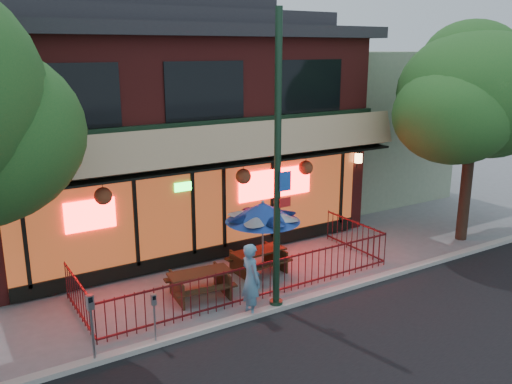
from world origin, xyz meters
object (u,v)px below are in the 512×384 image
(street_tree_right, at_px, (475,87))
(parking_meter_near, at_px, (154,311))
(street_light, at_px, (277,183))
(picnic_table_right, at_px, (259,258))
(picnic_table_left, at_px, (200,281))
(pedestrian, at_px, (251,280))
(patio_umbrella, at_px, (263,212))
(parking_meter_far, at_px, (91,318))

(street_tree_right, relative_size, parking_meter_near, 5.91)
(street_light, relative_size, picnic_table_right, 4.39)
(street_tree_right, bearing_deg, picnic_table_right, 171.36)
(picnic_table_left, xyz_separation_m, parking_meter_near, (-1.84, -1.62, 0.36))
(picnic_table_right, bearing_deg, pedestrian, -126.02)
(picnic_table_left, xyz_separation_m, patio_umbrella, (1.89, 0.02, 1.50))
(street_light, relative_size, pedestrian, 3.94)
(picnic_table_left, xyz_separation_m, parking_meter_far, (-3.14, -1.62, 0.57))
(picnic_table_left, bearing_deg, parking_meter_near, -138.65)
(patio_umbrella, bearing_deg, pedestrian, -130.34)
(street_tree_right, bearing_deg, parking_meter_far, -175.11)
(pedestrian, height_order, parking_meter_near, pedestrian)
(street_tree_right, relative_size, picnic_table_left, 4.15)
(picnic_table_left, distance_m, picnic_table_right, 2.16)
(parking_meter_near, distance_m, parking_meter_far, 1.31)
(picnic_table_right, bearing_deg, patio_umbrella, -110.72)
(parking_meter_far, bearing_deg, pedestrian, 1.99)
(pedestrian, relative_size, parking_meter_near, 1.50)
(street_light, distance_m, pedestrian, 2.36)
(picnic_table_right, xyz_separation_m, parking_meter_near, (-3.94, -2.17, 0.37))
(parking_meter_near, bearing_deg, picnic_table_right, 28.83)
(street_light, xyz_separation_m, parking_meter_far, (-4.43, -0.08, -2.13))
(street_tree_right, bearing_deg, picnic_table_left, 176.60)
(street_tree_right, relative_size, parking_meter_far, 4.68)
(picnic_table_right, height_order, parking_meter_near, parking_meter_near)
(parking_meter_near, relative_size, parking_meter_far, 0.79)
(patio_umbrella, xyz_separation_m, parking_meter_near, (-3.74, -1.64, -1.14))
(pedestrian, relative_size, parking_meter_far, 1.19)
(patio_umbrella, distance_m, parking_meter_near, 4.24)
(street_light, height_order, parking_meter_near, street_light)
(picnic_table_right, relative_size, parking_meter_near, 1.34)
(street_light, distance_m, parking_meter_near, 3.92)
(street_tree_right, relative_size, patio_umbrella, 3.08)
(parking_meter_near, bearing_deg, patio_umbrella, 23.67)
(pedestrian, bearing_deg, street_light, -93.40)
(picnic_table_left, distance_m, parking_meter_near, 2.48)
(parking_meter_near, bearing_deg, pedestrian, 3.04)
(picnic_table_left, height_order, patio_umbrella, patio_umbrella)
(patio_umbrella, distance_m, parking_meter_far, 5.37)
(street_light, height_order, street_tree_right, street_tree_right)
(picnic_table_right, bearing_deg, street_light, -110.90)
(pedestrian, bearing_deg, parking_meter_far, 93.02)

